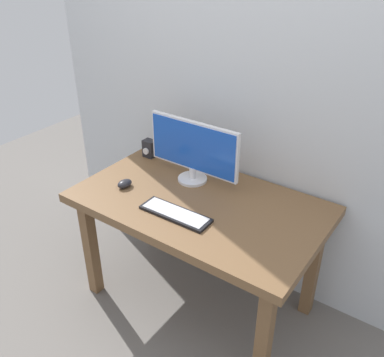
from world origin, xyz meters
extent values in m
plane|color=slate|center=(0.00, 0.00, 0.00)|extent=(6.00, 6.00, 0.00)
cube|color=silver|center=(0.00, 0.43, 1.50)|extent=(2.78, 0.04, 3.00)
cube|color=brown|center=(0.00, 0.00, 0.71)|extent=(1.34, 0.79, 0.05)
cube|color=brown|center=(-0.58, -0.30, 0.34)|extent=(0.07, 0.07, 0.68)
cube|color=brown|center=(0.58, -0.30, 0.34)|extent=(0.07, 0.07, 0.68)
cube|color=brown|center=(-0.58, 0.30, 0.34)|extent=(0.07, 0.07, 0.68)
cube|color=brown|center=(0.58, 0.30, 0.34)|extent=(0.07, 0.07, 0.68)
cylinder|color=silver|center=(-0.15, 0.16, 0.74)|extent=(0.17, 0.17, 0.02)
cylinder|color=silver|center=(-0.15, 0.16, 0.78)|extent=(0.04, 0.04, 0.06)
cube|color=silver|center=(-0.15, 0.17, 0.95)|extent=(0.57, 0.02, 0.29)
cube|color=blue|center=(-0.15, 0.15, 0.95)|extent=(0.55, 0.01, 0.27)
cube|color=black|center=(-0.02, -0.18, 0.74)|extent=(0.39, 0.13, 0.01)
cube|color=silver|center=(-0.02, -0.18, 0.75)|extent=(0.35, 0.11, 0.00)
ellipsoid|color=#232328|center=(-0.42, -0.13, 0.76)|extent=(0.07, 0.10, 0.04)
cube|color=#232328|center=(-0.55, 0.25, 0.79)|extent=(0.08, 0.06, 0.11)
cylinder|color=silver|center=(-0.55, 0.21, 0.79)|extent=(0.04, 0.01, 0.04)
camera|label=1|loc=(1.07, -1.58, 1.97)|focal=39.58mm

